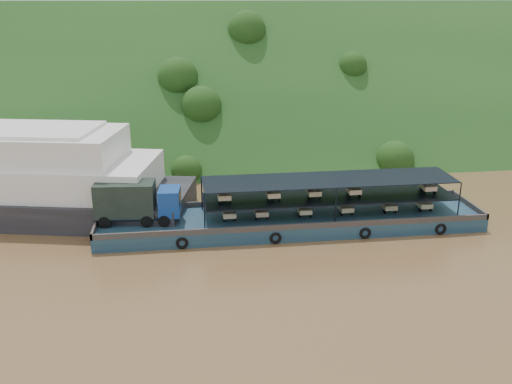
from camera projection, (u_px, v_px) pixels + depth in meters
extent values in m
plane|color=brown|center=(283.00, 236.00, 50.97)|extent=(160.00, 160.00, 0.00)
cube|color=#163814|center=(240.00, 141.00, 84.72)|extent=(140.00, 39.60, 39.60)
cube|color=#142C47|center=(291.00, 221.00, 52.61)|extent=(35.00, 7.00, 1.20)
cube|color=#592D19|center=(284.00, 200.00, 55.53)|extent=(35.00, 0.20, 0.50)
cube|color=#592D19|center=(298.00, 227.00, 49.15)|extent=(35.00, 0.20, 0.50)
cube|color=#592D19|center=(469.00, 204.00, 54.55)|extent=(0.20, 7.00, 0.50)
cube|color=#592D19|center=(97.00, 222.00, 50.13)|extent=(0.20, 7.00, 0.50)
torus|color=black|center=(182.00, 243.00, 48.03)|extent=(1.06, 0.26, 1.06)
torus|color=black|center=(276.00, 238.00, 49.05)|extent=(1.06, 0.26, 1.06)
torus|color=black|center=(365.00, 233.00, 50.06)|extent=(1.06, 0.26, 1.06)
torus|color=black|center=(441.00, 229.00, 50.95)|extent=(1.06, 0.26, 1.06)
cylinder|color=black|center=(105.00, 222.00, 49.41)|extent=(1.10, 0.47, 1.07)
cylinder|color=black|center=(110.00, 213.00, 51.54)|extent=(1.10, 0.47, 1.07)
cylinder|color=black|center=(147.00, 221.00, 49.58)|extent=(1.10, 0.47, 1.07)
cylinder|color=black|center=(150.00, 212.00, 51.71)|extent=(1.10, 0.47, 1.07)
cylinder|color=black|center=(164.00, 221.00, 49.65)|extent=(1.10, 0.47, 1.07)
cylinder|color=black|center=(167.00, 212.00, 51.78)|extent=(1.10, 0.47, 1.07)
cube|color=black|center=(139.00, 215.00, 50.55)|extent=(7.47, 2.97, 0.21)
cube|color=navy|center=(170.00, 201.00, 50.28)|extent=(2.04, 2.72, 2.36)
cube|color=black|center=(180.00, 197.00, 50.19)|extent=(0.25, 2.14, 0.97)
cube|color=black|center=(125.00, 199.00, 50.00)|extent=(5.35, 3.01, 3.00)
cube|color=black|center=(328.00, 197.00, 52.33)|extent=(23.00, 5.00, 0.12)
cube|color=black|center=(329.00, 180.00, 51.80)|extent=(23.00, 5.00, 0.08)
cylinder|color=black|center=(204.00, 212.00, 48.53)|extent=(0.12, 0.12, 3.30)
cylinder|color=black|center=(202.00, 193.00, 53.21)|extent=(0.12, 0.12, 3.30)
cylinder|color=black|center=(336.00, 206.00, 49.99)|extent=(0.12, 0.12, 3.30)
cylinder|color=black|center=(322.00, 188.00, 54.67)|extent=(0.12, 0.12, 3.30)
cylinder|color=black|center=(459.00, 200.00, 51.45)|extent=(0.12, 0.12, 3.30)
cylinder|color=black|center=(436.00, 183.00, 56.14)|extent=(0.12, 0.12, 3.30)
cylinder|color=black|center=(228.00, 212.00, 52.60)|extent=(0.12, 0.52, 0.52)
cylinder|color=black|center=(224.00, 219.00, 50.84)|extent=(0.14, 0.52, 0.52)
cylinder|color=black|center=(235.00, 218.00, 50.97)|extent=(0.14, 0.52, 0.52)
cube|color=beige|center=(229.00, 214.00, 51.13)|extent=(1.15, 1.50, 0.44)
cube|color=red|center=(228.00, 207.00, 52.15)|extent=(0.55, 0.80, 0.80)
cube|color=red|center=(228.00, 203.00, 51.80)|extent=(0.50, 0.10, 0.10)
cylinder|color=black|center=(259.00, 210.00, 52.96)|extent=(0.12, 0.52, 0.52)
cylinder|color=black|center=(256.00, 217.00, 51.21)|extent=(0.14, 0.52, 0.52)
cylinder|color=black|center=(267.00, 217.00, 51.34)|extent=(0.14, 0.52, 0.52)
cube|color=beige|center=(261.00, 212.00, 51.50)|extent=(1.15, 1.50, 0.44)
cube|color=red|center=(259.00, 206.00, 52.52)|extent=(0.55, 0.80, 0.80)
cube|color=red|center=(260.00, 202.00, 52.17)|extent=(0.50, 0.10, 0.10)
cylinder|color=black|center=(301.00, 208.00, 53.47)|extent=(0.12, 0.52, 0.52)
cylinder|color=black|center=(300.00, 215.00, 51.72)|extent=(0.14, 0.52, 0.52)
cylinder|color=black|center=(310.00, 215.00, 51.85)|extent=(0.14, 0.52, 0.52)
cube|color=beige|center=(304.00, 210.00, 52.00)|extent=(1.15, 1.50, 0.44)
cube|color=red|center=(302.00, 204.00, 53.02)|extent=(0.55, 0.80, 0.80)
cube|color=red|center=(302.00, 200.00, 52.67)|extent=(0.50, 0.10, 0.10)
cylinder|color=black|center=(341.00, 206.00, 53.97)|extent=(0.12, 0.52, 0.52)
cylinder|color=black|center=(341.00, 213.00, 52.22)|extent=(0.14, 0.52, 0.52)
cylinder|color=black|center=(352.00, 213.00, 52.34)|extent=(0.14, 0.52, 0.52)
cube|color=beige|center=(346.00, 208.00, 52.50)|extent=(1.15, 1.50, 0.44)
cube|color=red|center=(342.00, 202.00, 53.52)|extent=(0.55, 0.80, 0.80)
cube|color=red|center=(343.00, 198.00, 53.17)|extent=(0.50, 0.10, 0.10)
cylinder|color=black|center=(383.00, 204.00, 54.49)|extent=(0.12, 0.52, 0.52)
cylinder|color=black|center=(385.00, 211.00, 52.74)|extent=(0.14, 0.52, 0.52)
cylinder|color=black|center=(395.00, 210.00, 52.87)|extent=(0.14, 0.52, 0.52)
cube|color=tan|center=(389.00, 206.00, 53.02)|extent=(1.15, 1.50, 0.44)
cube|color=red|center=(385.00, 200.00, 54.04)|extent=(0.55, 0.80, 0.80)
cube|color=red|center=(386.00, 196.00, 53.69)|extent=(0.50, 0.10, 0.10)
cylinder|color=black|center=(418.00, 202.00, 54.93)|extent=(0.12, 0.52, 0.52)
cylinder|color=black|center=(420.00, 209.00, 53.18)|extent=(0.14, 0.52, 0.52)
cylinder|color=black|center=(430.00, 209.00, 53.31)|extent=(0.14, 0.52, 0.52)
cube|color=beige|center=(424.00, 204.00, 53.46)|extent=(1.15, 1.50, 0.44)
cube|color=red|center=(419.00, 198.00, 54.48)|extent=(0.55, 0.80, 0.80)
cube|color=red|center=(421.00, 194.00, 54.13)|extent=(0.50, 0.10, 0.10)
cylinder|color=black|center=(223.00, 194.00, 51.99)|extent=(0.12, 0.52, 0.52)
cylinder|color=black|center=(219.00, 201.00, 50.23)|extent=(0.14, 0.52, 0.52)
cylinder|color=black|center=(230.00, 200.00, 50.36)|extent=(0.14, 0.52, 0.52)
cube|color=#C2B489|center=(224.00, 196.00, 50.52)|extent=(1.15, 1.50, 0.44)
cube|color=red|center=(223.00, 190.00, 51.54)|extent=(0.55, 0.80, 0.80)
cube|color=red|center=(223.00, 185.00, 51.19)|extent=(0.50, 0.10, 0.10)
cylinder|color=black|center=(270.00, 192.00, 52.54)|extent=(0.12, 0.52, 0.52)
cylinder|color=black|center=(268.00, 199.00, 50.79)|extent=(0.14, 0.52, 0.52)
cylinder|color=black|center=(279.00, 198.00, 50.92)|extent=(0.14, 0.52, 0.52)
cube|color=beige|center=(273.00, 194.00, 51.07)|extent=(1.15, 1.50, 0.44)
cube|color=#1B28A3|center=(271.00, 188.00, 52.09)|extent=(0.55, 0.80, 0.80)
cube|color=#1B28A3|center=(271.00, 183.00, 51.74)|extent=(0.50, 0.10, 0.10)
cylinder|color=black|center=(310.00, 190.00, 53.02)|extent=(0.12, 0.52, 0.52)
cylinder|color=black|center=(309.00, 197.00, 51.27)|extent=(0.14, 0.52, 0.52)
cylinder|color=black|center=(320.00, 196.00, 51.39)|extent=(0.14, 0.52, 0.52)
cube|color=#CAB78F|center=(314.00, 192.00, 51.55)|extent=(1.15, 1.50, 0.44)
cube|color=#1A299E|center=(311.00, 186.00, 52.57)|extent=(0.55, 0.80, 0.80)
cube|color=#1A299E|center=(312.00, 181.00, 52.22)|extent=(0.50, 0.10, 0.10)
cylinder|color=black|center=(349.00, 189.00, 53.49)|extent=(0.12, 0.52, 0.52)
cylinder|color=black|center=(349.00, 195.00, 51.74)|extent=(0.14, 0.52, 0.52)
cylinder|color=black|center=(360.00, 195.00, 51.87)|extent=(0.14, 0.52, 0.52)
cube|color=beige|center=(353.00, 190.00, 52.02)|extent=(1.15, 1.50, 0.44)
cube|color=beige|center=(350.00, 184.00, 53.04)|extent=(0.55, 0.80, 0.80)
cube|color=beige|center=(351.00, 180.00, 52.69)|extent=(0.50, 0.10, 0.10)
cylinder|color=black|center=(421.00, 185.00, 54.40)|extent=(0.12, 0.52, 0.52)
cylinder|color=black|center=(424.00, 192.00, 52.65)|extent=(0.14, 0.52, 0.52)
cylinder|color=black|center=(434.00, 191.00, 52.78)|extent=(0.14, 0.52, 0.52)
cube|color=beige|center=(428.00, 187.00, 52.93)|extent=(1.15, 1.50, 0.44)
cube|color=#1B40A3|center=(423.00, 181.00, 53.95)|extent=(0.55, 0.80, 0.80)
cube|color=#1B40A3|center=(425.00, 177.00, 53.60)|extent=(0.50, 0.10, 0.10)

